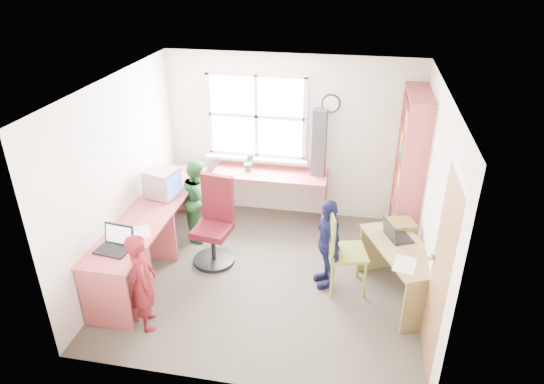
# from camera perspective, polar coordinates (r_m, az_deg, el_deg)

# --- Properties ---
(room) EXTENTS (3.64, 3.44, 2.44)m
(room) POSITION_cam_1_polar(r_m,az_deg,el_deg) (5.58, -0.18, 0.82)
(room) COLOR #433D34
(room) RESTS_ON ground
(l_desk) EXTENTS (2.38, 2.95, 0.75)m
(l_desk) POSITION_cam_1_polar(r_m,az_deg,el_deg) (6.01, -13.40, -6.27)
(l_desk) COLOR #C24D53
(l_desk) RESTS_ON ground
(right_desk) EXTENTS (0.98, 1.30, 0.68)m
(right_desk) POSITION_cam_1_polar(r_m,az_deg,el_deg) (5.72, 14.97, -7.92)
(right_desk) COLOR olive
(right_desk) RESTS_ON ground
(bookshelf) EXTENTS (0.30, 1.02, 2.10)m
(bookshelf) POSITION_cam_1_polar(r_m,az_deg,el_deg) (6.61, 15.78, 2.03)
(bookshelf) COLOR #C24D53
(bookshelf) RESTS_ON ground
(swivel_chair) EXTENTS (0.61, 0.61, 1.15)m
(swivel_chair) POSITION_cam_1_polar(r_m,az_deg,el_deg) (6.22, -6.73, -4.00)
(swivel_chair) COLOR black
(swivel_chair) RESTS_ON ground
(wooden_chair) EXTENTS (0.54, 0.54, 1.03)m
(wooden_chair) POSITION_cam_1_polar(r_m,az_deg,el_deg) (5.69, 8.04, -6.52)
(wooden_chair) COLOR olive
(wooden_chair) RESTS_ON ground
(crt_monitor) EXTENTS (0.45, 0.42, 0.38)m
(crt_monitor) POSITION_cam_1_polar(r_m,az_deg,el_deg) (6.42, -12.84, 1.03)
(crt_monitor) COLOR #96969A
(crt_monitor) RESTS_ON l_desk
(laptop_left) EXTENTS (0.39, 0.34, 0.24)m
(laptop_left) POSITION_cam_1_polar(r_m,az_deg,el_deg) (5.53, -17.91, -5.78)
(laptop_left) COLOR black
(laptop_left) RESTS_ON l_desk
(laptop_right) EXTENTS (0.38, 0.41, 0.23)m
(laptop_right) POSITION_cam_1_polar(r_m,az_deg,el_deg) (5.74, 14.26, -4.80)
(laptop_right) COLOR black
(laptop_right) RESTS_ON right_desk
(speaker_a) EXTENTS (0.11, 0.11, 0.18)m
(speaker_a) POSITION_cam_1_polar(r_m,az_deg,el_deg) (6.39, -13.22, -0.15)
(speaker_a) COLOR black
(speaker_a) RESTS_ON l_desk
(speaker_b) EXTENTS (0.11, 0.11, 0.19)m
(speaker_b) POSITION_cam_1_polar(r_m,az_deg,el_deg) (6.73, -11.30, 1.58)
(speaker_b) COLOR black
(speaker_b) RESTS_ON l_desk
(cd_tower) EXTENTS (0.20, 0.18, 0.96)m
(cd_tower) POSITION_cam_1_polar(r_m,az_deg,el_deg) (6.80, 5.58, 5.78)
(cd_tower) COLOR black
(cd_tower) RESTS_ON l_desk
(game_box) EXTENTS (0.36, 0.36, 0.06)m
(game_box) POSITION_cam_1_polar(r_m,az_deg,el_deg) (6.02, 15.07, -3.61)
(game_box) COLOR red
(game_box) RESTS_ON right_desk
(paper_a) EXTENTS (0.31, 0.35, 0.00)m
(paper_a) POSITION_cam_1_polar(r_m,az_deg,el_deg) (5.76, -15.15, -4.57)
(paper_a) COLOR silver
(paper_a) RESTS_ON l_desk
(paper_b) EXTENTS (0.28, 0.35, 0.00)m
(paper_b) POSITION_cam_1_polar(r_m,az_deg,el_deg) (5.34, 15.35, -8.24)
(paper_b) COLOR silver
(paper_b) RESTS_ON right_desk
(potted_plant) EXTENTS (0.17, 0.14, 0.28)m
(potted_plant) POSITION_cam_1_polar(r_m,az_deg,el_deg) (6.99, -2.72, 3.47)
(potted_plant) COLOR #2C6E2C
(potted_plant) RESTS_ON l_desk
(person_red) EXTENTS (0.43, 0.49, 1.13)m
(person_red) POSITION_cam_1_polar(r_m,az_deg,el_deg) (5.29, -14.93, -10.16)
(person_red) COLOR maroon
(person_red) RESTS_ON ground
(person_green) EXTENTS (0.55, 0.64, 1.15)m
(person_green) POSITION_cam_1_polar(r_m,az_deg,el_deg) (6.73, -8.59, -0.80)
(person_green) COLOR #2B6C36
(person_green) RESTS_ON ground
(person_navy) EXTENTS (0.50, 0.72, 1.14)m
(person_navy) POSITION_cam_1_polar(r_m,az_deg,el_deg) (5.74, 6.57, -6.00)
(person_navy) COLOR #161945
(person_navy) RESTS_ON ground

